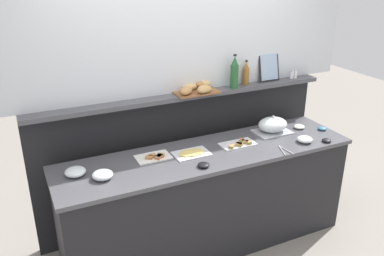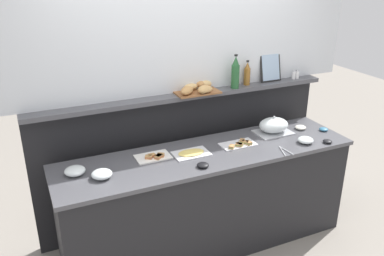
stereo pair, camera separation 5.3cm
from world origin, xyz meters
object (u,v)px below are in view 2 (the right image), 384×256
at_px(glass_bowl_medium, 75,171).
at_px(condiment_bowl_red, 327,141).
at_px(condiment_bowl_cream, 203,165).
at_px(vinegar_bottle_amber, 247,74).
at_px(condiment_bowl_teal, 300,127).
at_px(sandwich_platter_side, 154,157).
at_px(serving_cloche, 274,126).
at_px(pepper_shaker, 297,74).
at_px(bread_basket, 198,88).
at_px(cold_cuts_platter, 191,153).
at_px(wine_bottle_green, 235,73).
at_px(framed_picture, 270,67).
at_px(condiment_bowl_dark, 324,129).
at_px(serving_tongs, 284,151).
at_px(glass_bowl_small, 306,140).
at_px(glass_bowl_large, 102,174).
at_px(sandwich_platter_front, 239,144).
at_px(salt_shaker, 294,75).

relative_size(glass_bowl_medium, condiment_bowl_red, 1.95).
height_order(condiment_bowl_cream, vinegar_bottle_amber, vinegar_bottle_amber).
bearing_deg(condiment_bowl_teal, sandwich_platter_side, -179.88).
relative_size(sandwich_platter_side, serving_cloche, 0.84).
xyz_separation_m(sandwich_platter_side, condiment_bowl_red, (1.50, -0.35, 0.00)).
distance_m(pepper_shaker, bread_basket, 1.11).
distance_m(condiment_bowl_red, condiment_bowl_cream, 1.21).
height_order(cold_cuts_platter, condiment_bowl_cream, condiment_bowl_cream).
relative_size(sandwich_platter_side, vinegar_bottle_amber, 1.21).
height_order(condiment_bowl_teal, bread_basket, bread_basket).
bearing_deg(vinegar_bottle_amber, wine_bottle_green, -163.45).
height_order(sandwich_platter_side, pepper_shaker, pepper_shaker).
relative_size(condiment_bowl_teal, vinegar_bottle_amber, 0.44).
relative_size(condiment_bowl_cream, vinegar_bottle_amber, 0.41).
relative_size(pepper_shaker, framed_picture, 0.32).
relative_size(condiment_bowl_dark, bread_basket, 0.20).
bearing_deg(vinegar_bottle_amber, serving_cloche, -71.33).
xyz_separation_m(sandwich_platter_side, wine_bottle_green, (0.92, 0.31, 0.53)).
distance_m(serving_tongs, vinegar_bottle_amber, 0.85).
height_order(glass_bowl_small, condiment_bowl_dark, glass_bowl_small).
bearing_deg(bread_basket, condiment_bowl_teal, -19.55).
height_order(glass_bowl_medium, glass_bowl_small, glass_bowl_medium).
relative_size(serving_tongs, framed_picture, 0.68).
bearing_deg(pepper_shaker, condiment_bowl_dark, -89.90).
bearing_deg(condiment_bowl_teal, wine_bottle_green, 151.05).
height_order(glass_bowl_medium, condiment_bowl_dark, glass_bowl_medium).
height_order(sandwich_platter_side, cold_cuts_platter, sandwich_platter_side).
xyz_separation_m(serving_cloche, condiment_bowl_red, (0.31, -0.38, -0.06)).
height_order(condiment_bowl_dark, condiment_bowl_teal, condiment_bowl_teal).
relative_size(glass_bowl_large, vinegar_bottle_amber, 0.66).
bearing_deg(sandwich_platter_side, sandwich_platter_front, -5.67).
height_order(serving_tongs, wine_bottle_green, wine_bottle_green).
relative_size(condiment_bowl_cream, wine_bottle_green, 0.30).
bearing_deg(vinegar_bottle_amber, sandwich_platter_front, -126.12).
height_order(condiment_bowl_red, serving_tongs, condiment_bowl_red).
distance_m(sandwich_platter_side, vinegar_bottle_amber, 1.24).
distance_m(glass_bowl_large, pepper_shaker, 2.22).
height_order(glass_bowl_small, serving_tongs, glass_bowl_small).
bearing_deg(condiment_bowl_cream, serving_tongs, -2.17).
relative_size(serving_cloche, glass_bowl_large, 2.18).
relative_size(sandwich_platter_side, salt_shaker, 3.28).
height_order(condiment_bowl_red, wine_bottle_green, wine_bottle_green).
xyz_separation_m(cold_cuts_platter, condiment_bowl_dark, (1.35, -0.06, 0.01)).
relative_size(glass_bowl_large, serving_tongs, 0.83).
xyz_separation_m(cold_cuts_platter, condiment_bowl_teal, (1.18, 0.06, 0.01)).
relative_size(wine_bottle_green, pepper_shaker, 3.63).
bearing_deg(pepper_shaker, vinegar_bottle_amber, 178.12).
relative_size(condiment_bowl_teal, pepper_shaker, 1.19).
relative_size(sandwich_platter_side, pepper_shaker, 3.28).
relative_size(wine_bottle_green, salt_shaker, 3.63).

